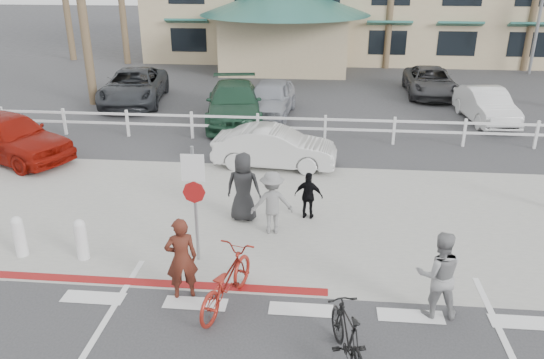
# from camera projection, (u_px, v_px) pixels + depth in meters

# --- Properties ---
(ground) EXTENTS (140.00, 140.00, 0.00)m
(ground) POSITION_uv_depth(u_px,v_px,m) (300.00, 331.00, 9.30)
(ground) COLOR #333335
(sidewalk_plaza) EXTENTS (22.00, 7.00, 0.01)m
(sidewalk_plaza) POSITION_uv_depth(u_px,v_px,m) (308.00, 217.00, 13.43)
(sidewalk_plaza) COLOR gray
(sidewalk_plaza) RESTS_ON ground
(cross_street) EXTENTS (40.00, 5.00, 0.01)m
(cross_street) POSITION_uv_depth(u_px,v_px,m) (312.00, 161.00, 17.11)
(cross_street) COLOR #333335
(cross_street) RESTS_ON ground
(parking_lot) EXTENTS (50.00, 16.00, 0.01)m
(parking_lot) POSITION_uv_depth(u_px,v_px,m) (317.00, 93.00, 25.85)
(parking_lot) COLOR #333335
(parking_lot) RESTS_ON ground
(curb_red) EXTENTS (7.00, 0.25, 0.02)m
(curb_red) POSITION_uv_depth(u_px,v_px,m) (154.00, 283.00, 10.66)
(curb_red) COLOR maroon
(curb_red) RESTS_ON ground
(rail_fence) EXTENTS (29.40, 0.16, 1.00)m
(rail_fence) POSITION_uv_depth(u_px,v_px,m) (328.00, 129.00, 18.72)
(rail_fence) COLOR silver
(rail_fence) RESTS_ON ground
(sign_post) EXTENTS (0.50, 0.10, 2.90)m
(sign_post) POSITION_uv_depth(u_px,v_px,m) (195.00, 199.00, 10.97)
(sign_post) COLOR gray
(sign_post) RESTS_ON ground
(bollard_0) EXTENTS (0.26, 0.26, 0.95)m
(bollard_0) POSITION_uv_depth(u_px,v_px,m) (81.00, 239.00, 11.38)
(bollard_0) COLOR silver
(bollard_0) RESTS_ON ground
(bollard_1) EXTENTS (0.26, 0.26, 0.95)m
(bollard_1) POSITION_uv_depth(u_px,v_px,m) (19.00, 236.00, 11.50)
(bollard_1) COLOR silver
(bollard_1) RESTS_ON ground
(bike_red) EXTENTS (1.23, 2.12, 1.05)m
(bike_red) POSITION_uv_depth(u_px,v_px,m) (226.00, 281.00, 9.81)
(bike_red) COLOR maroon
(bike_red) RESTS_ON ground
(rider_red) EXTENTS (0.71, 0.60, 1.67)m
(rider_red) POSITION_uv_depth(u_px,v_px,m) (181.00, 259.00, 9.95)
(rider_red) COLOR #4B1D13
(rider_red) RESTS_ON ground
(bike_black) EXTENTS (0.93, 1.78, 1.03)m
(bike_black) POSITION_uv_depth(u_px,v_px,m) (348.00, 336.00, 8.39)
(bike_black) COLOR black
(bike_black) RESTS_ON ground
(rider_black) EXTENTS (0.82, 0.64, 1.68)m
(rider_black) POSITION_uv_depth(u_px,v_px,m) (439.00, 275.00, 9.44)
(rider_black) COLOR gray
(rider_black) RESTS_ON ground
(pedestrian_a) EXTENTS (1.08, 0.74, 1.54)m
(pedestrian_a) POSITION_uv_depth(u_px,v_px,m) (272.00, 203.00, 12.40)
(pedestrian_a) COLOR slate
(pedestrian_a) RESTS_ON ground
(pedestrian_child) EXTENTS (0.76, 0.43, 1.22)m
(pedestrian_child) POSITION_uv_depth(u_px,v_px,m) (309.00, 196.00, 13.14)
(pedestrian_child) COLOR black
(pedestrian_child) RESTS_ON ground
(pedestrian_b) EXTENTS (0.88, 0.60, 1.75)m
(pedestrian_b) POSITION_uv_depth(u_px,v_px,m) (243.00, 187.00, 12.98)
(pedestrian_b) COLOR black
(pedestrian_b) RESTS_ON ground
(car_white_sedan) EXTENTS (3.91, 1.61, 1.26)m
(car_white_sedan) POSITION_uv_depth(u_px,v_px,m) (275.00, 147.00, 16.49)
(car_white_sedan) COLOR beige
(car_white_sedan) RESTS_ON ground
(car_red_compact) EXTENTS (4.95, 3.54, 1.57)m
(car_red_compact) POSITION_uv_depth(u_px,v_px,m) (9.00, 136.00, 17.03)
(car_red_compact) COLOR maroon
(car_red_compact) RESTS_ON ground
(lot_car_0) EXTENTS (3.26, 5.73, 1.51)m
(lot_car_0) POSITION_uv_depth(u_px,v_px,m) (134.00, 87.00, 23.85)
(lot_car_0) COLOR #292B2F
(lot_car_0) RESTS_ON ground
(lot_car_1) EXTENTS (2.90, 5.52, 1.53)m
(lot_car_1) POSITION_uv_depth(u_px,v_px,m) (234.00, 103.00, 21.03)
(lot_car_1) COLOR #1C412D
(lot_car_1) RESTS_ON ground
(lot_car_2) EXTENTS (2.09, 4.50, 1.49)m
(lot_car_2) POSITION_uv_depth(u_px,v_px,m) (270.00, 99.00, 21.80)
(lot_car_2) COLOR #8E929C
(lot_car_2) RESTS_ON ground
(lot_car_3) EXTENTS (1.79, 4.17, 1.34)m
(lot_car_3) POSITION_uv_depth(u_px,v_px,m) (486.00, 105.00, 21.11)
(lot_car_3) COLOR silver
(lot_car_3) RESTS_ON ground
(lot_car_5) EXTENTS (2.31, 4.76, 1.30)m
(lot_car_5) POSITION_uv_depth(u_px,v_px,m) (430.00, 82.00, 25.28)
(lot_car_5) COLOR #353538
(lot_car_5) RESTS_ON ground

